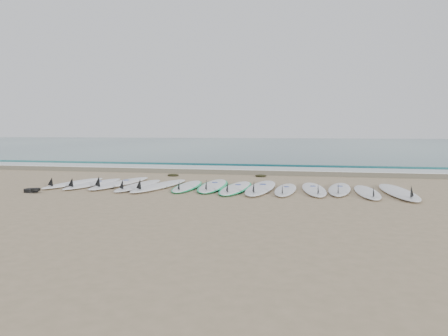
% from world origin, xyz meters
% --- Properties ---
extents(ground, '(120.00, 120.00, 0.00)m').
position_xyz_m(ground, '(0.00, 0.00, 0.00)').
color(ground, tan).
extents(ocean, '(120.00, 55.00, 0.03)m').
position_xyz_m(ocean, '(0.00, 32.50, 0.01)').
color(ocean, '#1E565B').
rests_on(ocean, ground).
extents(wet_sand_band, '(120.00, 1.80, 0.01)m').
position_xyz_m(wet_sand_band, '(0.00, 4.10, 0.01)').
color(wet_sand_band, brown).
rests_on(wet_sand_band, ground).
extents(foam_band, '(120.00, 1.40, 0.04)m').
position_xyz_m(foam_band, '(0.00, 5.50, 0.02)').
color(foam_band, silver).
rests_on(foam_band, ground).
extents(wave_crest, '(120.00, 1.00, 0.10)m').
position_xyz_m(wave_crest, '(0.00, 7.00, 0.05)').
color(wave_crest, '#1E565B').
rests_on(wave_crest, ground).
extents(surfboard_0, '(0.80, 2.51, 0.32)m').
position_xyz_m(surfboard_0, '(-4.05, -0.13, 0.05)').
color(surfboard_0, white).
rests_on(surfboard_0, ground).
extents(surfboard_1, '(0.80, 2.51, 0.32)m').
position_xyz_m(surfboard_1, '(-3.48, -0.15, 0.05)').
color(surfboard_1, white).
rests_on(surfboard_1, ground).
extents(surfboard_2, '(0.87, 2.91, 0.37)m').
position_xyz_m(surfboard_2, '(-2.81, 0.07, 0.06)').
color(surfboard_2, white).
rests_on(surfboard_2, ground).
extents(surfboard_3, '(0.62, 2.54, 0.32)m').
position_xyz_m(surfboard_3, '(-2.16, -0.25, 0.06)').
color(surfboard_3, white).
rests_on(surfboard_3, ground).
extents(surfboard_4, '(0.96, 2.80, 0.35)m').
position_xyz_m(surfboard_4, '(-1.62, -0.20, 0.06)').
color(surfboard_4, white).
rests_on(surfboard_4, ground).
extents(surfboard_5, '(0.70, 2.39, 0.30)m').
position_xyz_m(surfboard_5, '(-0.91, -0.06, 0.04)').
color(surfboard_5, white).
rests_on(surfboard_5, ground).
extents(surfboard_6, '(0.84, 2.76, 0.35)m').
position_xyz_m(surfboard_6, '(-0.29, 0.14, 0.05)').
color(surfboard_6, white).
rests_on(surfboard_6, ground).
extents(surfboard_7, '(0.69, 2.63, 0.33)m').
position_xyz_m(surfboard_7, '(0.35, -0.14, 0.05)').
color(surfboard_7, white).
rests_on(surfboard_7, ground).
extents(surfboard_8, '(0.70, 2.92, 0.37)m').
position_xyz_m(surfboard_8, '(0.95, -0.08, 0.06)').
color(surfboard_8, white).
rests_on(surfboard_8, ground).
extents(surfboard_9, '(0.52, 2.32, 0.30)m').
position_xyz_m(surfboard_9, '(1.56, -0.22, 0.05)').
color(surfboard_9, white).
rests_on(surfboard_9, ground).
extents(surfboard_10, '(0.78, 2.56, 0.32)m').
position_xyz_m(surfboard_10, '(2.23, -0.05, 0.06)').
color(surfboard_10, white).
rests_on(surfboard_10, ground).
extents(surfboard_11, '(0.72, 2.49, 0.31)m').
position_xyz_m(surfboard_11, '(2.82, 0.11, 0.05)').
color(surfboard_11, silver).
rests_on(surfboard_11, ground).
extents(surfboard_12, '(0.58, 2.40, 0.30)m').
position_xyz_m(surfboard_12, '(3.42, -0.26, 0.05)').
color(surfboard_12, white).
rests_on(surfboard_12, ground).
extents(surfboard_13, '(0.80, 2.90, 0.37)m').
position_xyz_m(surfboard_13, '(4.12, -0.15, 0.06)').
color(surfboard_13, white).
rests_on(surfboard_13, ground).
extents(seaweed_near, '(0.37, 0.29, 0.07)m').
position_xyz_m(seaweed_near, '(-2.13, 2.49, 0.04)').
color(seaweed_near, black).
rests_on(seaweed_near, ground).
extents(seaweed_far, '(0.37, 0.29, 0.07)m').
position_xyz_m(seaweed_far, '(0.60, 2.85, 0.04)').
color(seaweed_far, black).
rests_on(seaweed_far, ground).
extents(leash_coil, '(0.46, 0.36, 0.11)m').
position_xyz_m(leash_coil, '(-4.25, -1.56, 0.05)').
color(leash_coil, black).
rests_on(leash_coil, ground).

